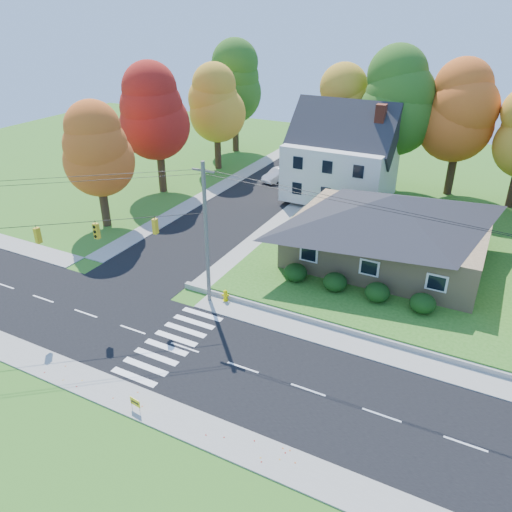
{
  "coord_description": "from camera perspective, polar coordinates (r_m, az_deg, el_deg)",
  "views": [
    {
      "loc": [
        14.95,
        -19.54,
        18.7
      ],
      "look_at": [
        0.7,
        8.0,
        2.75
      ],
      "focal_mm": 35.0,
      "sensor_mm": 36.0,
      "label": 1
    }
  ],
  "objects": [
    {
      "name": "tree_west_1",
      "position": [
        54.0,
        -11.3,
        15.79
      ],
      "size": [
        7.28,
        7.28,
        13.56
      ],
      "color": "#3F2A19",
      "rests_on": "ground"
    },
    {
      "name": "tree_lot_2",
      "position": [
        54.65,
        22.5,
        14.99
      ],
      "size": [
        7.28,
        7.28,
        13.56
      ],
      "color": "#3F2A19",
      "rests_on": "lawn"
    },
    {
      "name": "yard_sign",
      "position": [
        26.94,
        -13.66,
        -15.96
      ],
      "size": [
        0.67,
        0.11,
        0.84
      ],
      "color": "black",
      "rests_on": "ground"
    },
    {
      "name": "road_cross",
      "position": [
        54.32,
        0.57,
        7.09
      ],
      "size": [
        8.0,
        44.0,
        0.02
      ],
      "primitive_type": "cube",
      "color": "black",
      "rests_on": "ground"
    },
    {
      "name": "ranch_house",
      "position": [
        39.37,
        14.97,
        3.17
      ],
      "size": [
        14.6,
        10.6,
        5.4
      ],
      "color": "tan",
      "rests_on": "lawn"
    },
    {
      "name": "colonial_house",
      "position": [
        51.79,
        9.74,
        11.01
      ],
      "size": [
        10.4,
        8.4,
        9.6
      ],
      "color": "silver",
      "rests_on": "lawn"
    },
    {
      "name": "tree_lot_1",
      "position": [
        54.44,
        16.04,
        16.62
      ],
      "size": [
        7.84,
        7.84,
        14.6
      ],
      "color": "#3F2A19",
      "rests_on": "lawn"
    },
    {
      "name": "tree_west_2",
      "position": [
        61.61,
        -4.57,
        16.95
      ],
      "size": [
        6.72,
        6.72,
        12.51
      ],
      "color": "#3F2A19",
      "rests_on": "ground"
    },
    {
      "name": "fire_hydrant",
      "position": [
        34.72,
        -3.51,
        -4.58
      ],
      "size": [
        0.52,
        0.4,
        0.91
      ],
      "color": "#E6D200",
      "rests_on": "ground"
    },
    {
      "name": "traffic_infrastructure",
      "position": [
        29.13,
        -7.52,
        -0.77
      ],
      "size": [
        38.1,
        10.66,
        10.0
      ],
      "color": "#666059",
      "rests_on": "ground"
    },
    {
      "name": "tree_lot_0",
      "position": [
        57.12,
        10.03,
        16.34
      ],
      "size": [
        6.72,
        6.72,
        12.51
      ],
      "color": "#3F2A19",
      "rests_on": "lawn"
    },
    {
      "name": "sidewalk_south",
      "position": [
        27.99,
        -14.17,
        -15.64
      ],
      "size": [
        90.0,
        2.0,
        0.08
      ],
      "primitive_type": "cube",
      "color": "#9C9A90",
      "rests_on": "ground"
    },
    {
      "name": "tree_west_0",
      "position": [
        46.36,
        -17.8,
        11.52
      ],
      "size": [
        6.16,
        6.16,
        11.47
      ],
      "color": "#3F2A19",
      "rests_on": "ground"
    },
    {
      "name": "sidewalk_north",
      "position": [
        34.27,
        -3.37,
        -5.83
      ],
      "size": [
        90.0,
        2.0,
        0.08
      ],
      "primitive_type": "cube",
      "color": "#9C9A90",
      "rests_on": "ground"
    },
    {
      "name": "ground",
      "position": [
        30.91,
        -8.13,
        -10.34
      ],
      "size": [
        120.0,
        120.0,
        0.0
      ],
      "primitive_type": "plane",
      "color": "#3D7923"
    },
    {
      "name": "white_car",
      "position": [
        58.4,
        2.44,
        9.25
      ],
      "size": [
        2.34,
        4.42,
        1.39
      ],
      "primitive_type": "imported",
      "rotation": [
        0.0,
        0.0,
        -0.22
      ],
      "color": "silver",
      "rests_on": "road_cross"
    },
    {
      "name": "lawn",
      "position": [
        44.59,
        22.27,
        0.61
      ],
      "size": [
        30.0,
        30.0,
        0.5
      ],
      "primitive_type": "cube",
      "color": "#3D7923",
      "rests_on": "ground"
    },
    {
      "name": "tree_west_3",
      "position": [
        69.21,
        -2.46,
        19.23
      ],
      "size": [
        7.84,
        7.84,
        14.6
      ],
      "color": "#3F2A19",
      "rests_on": "ground"
    },
    {
      "name": "road_main",
      "position": [
        30.9,
        -8.13,
        -10.33
      ],
      "size": [
        90.0,
        8.0,
        0.02
      ],
      "primitive_type": "cube",
      "color": "black",
      "rests_on": "ground"
    },
    {
      "name": "hedge_row",
      "position": [
        35.0,
        11.33,
        -3.49
      ],
      "size": [
        10.7,
        1.7,
        1.27
      ],
      "color": "#163A10",
      "rests_on": "lawn"
    }
  ]
}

